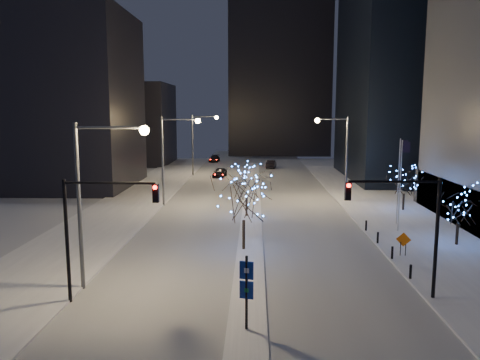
{
  "coord_description": "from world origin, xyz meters",
  "views": [
    {
      "loc": [
        0.37,
        -24.65,
        10.66
      ],
      "look_at": [
        -0.89,
        13.44,
        5.0
      ],
      "focal_mm": 35.0,
      "sensor_mm": 36.0,
      "label": 1
    }
  ],
  "objects_px": {
    "car_near": "(220,173)",
    "wayfinding_sign": "(247,286)",
    "car_far": "(214,159)",
    "traffic_signal_east": "(409,218)",
    "street_lamp_w_far": "(199,136)",
    "car_mid": "(271,164)",
    "traffic_signal_west": "(94,220)",
    "street_lamp_w_mid": "(172,148)",
    "holiday_tree_plaza_far": "(405,181)",
    "holiday_tree_plaza_near": "(459,206)",
    "street_lamp_w_near": "(96,183)",
    "holiday_tree_median_far": "(247,182)",
    "holiday_tree_median_near": "(244,198)",
    "street_lamp_east": "(339,147)",
    "construction_sign": "(403,242)"
  },
  "relations": [
    {
      "from": "street_lamp_east",
      "to": "holiday_tree_plaza_near",
      "type": "distance_m",
      "value": 19.48
    },
    {
      "from": "car_far",
      "to": "holiday_tree_plaza_near",
      "type": "bearing_deg",
      "value": -64.48
    },
    {
      "from": "holiday_tree_median_near",
      "to": "holiday_tree_median_far",
      "type": "xyz_separation_m",
      "value": [
        0.0,
        11.46,
        -0.52
      ]
    },
    {
      "from": "street_lamp_w_near",
      "to": "car_far",
      "type": "xyz_separation_m",
      "value": [
        0.69,
        70.87,
        -5.82
      ]
    },
    {
      "from": "street_lamp_w_far",
      "to": "car_far",
      "type": "relative_size",
      "value": 2.15
    },
    {
      "from": "holiday_tree_median_far",
      "to": "car_near",
      "type": "bearing_deg",
      "value": 99.67
    },
    {
      "from": "street_lamp_east",
      "to": "traffic_signal_west",
      "type": "xyz_separation_m",
      "value": [
        -18.52,
        -30.0,
        -1.69
      ]
    },
    {
      "from": "holiday_tree_median_near",
      "to": "car_mid",
      "type": "bearing_deg",
      "value": 85.83
    },
    {
      "from": "street_lamp_w_mid",
      "to": "holiday_tree_plaza_far",
      "type": "distance_m",
      "value": 25.44
    },
    {
      "from": "car_far",
      "to": "wayfinding_sign",
      "type": "xyz_separation_m",
      "value": [
        8.22,
        -76.1,
        1.67
      ]
    },
    {
      "from": "holiday_tree_median_far",
      "to": "wayfinding_sign",
      "type": "distance_m",
      "value": 24.79
    },
    {
      "from": "traffic_signal_east",
      "to": "car_near",
      "type": "distance_m",
      "value": 51.36
    },
    {
      "from": "holiday_tree_plaza_near",
      "to": "holiday_tree_plaza_far",
      "type": "xyz_separation_m",
      "value": [
        -0.16,
        13.07,
        0.07
      ]
    },
    {
      "from": "traffic_signal_east",
      "to": "car_mid",
      "type": "height_order",
      "value": "traffic_signal_east"
    },
    {
      "from": "street_lamp_east",
      "to": "street_lamp_w_near",
      "type": "bearing_deg",
      "value": -124.19
    },
    {
      "from": "street_lamp_w_mid",
      "to": "wayfinding_sign",
      "type": "bearing_deg",
      "value": -73.57
    },
    {
      "from": "street_lamp_w_near",
      "to": "street_lamp_east",
      "type": "xyz_separation_m",
      "value": [
        19.02,
        28.0,
        -0.05
      ]
    },
    {
      "from": "car_near",
      "to": "car_mid",
      "type": "relative_size",
      "value": 0.97
    },
    {
      "from": "car_mid",
      "to": "traffic_signal_west",
      "type": "bearing_deg",
      "value": 87.18
    },
    {
      "from": "car_near",
      "to": "holiday_tree_median_far",
      "type": "relative_size",
      "value": 0.82
    },
    {
      "from": "street_lamp_w_mid",
      "to": "car_far",
      "type": "relative_size",
      "value": 2.15
    },
    {
      "from": "holiday_tree_plaza_far",
      "to": "construction_sign",
      "type": "relative_size",
      "value": 2.76
    },
    {
      "from": "traffic_signal_east",
      "to": "car_mid",
      "type": "relative_size",
      "value": 1.55
    },
    {
      "from": "car_near",
      "to": "holiday_tree_plaza_near",
      "type": "xyz_separation_m",
      "value": [
        21.75,
        -38.31,
        2.47
      ]
    },
    {
      "from": "car_near",
      "to": "holiday_tree_median_near",
      "type": "relative_size",
      "value": 0.74
    },
    {
      "from": "street_lamp_east",
      "to": "holiday_tree_plaza_far",
      "type": "height_order",
      "value": "street_lamp_east"
    },
    {
      "from": "street_lamp_w_mid",
      "to": "car_mid",
      "type": "bearing_deg",
      "value": 70.91
    },
    {
      "from": "traffic_signal_west",
      "to": "construction_sign",
      "type": "relative_size",
      "value": 4.01
    },
    {
      "from": "street_lamp_w_near",
      "to": "car_near",
      "type": "distance_m",
      "value": 48.63
    },
    {
      "from": "holiday_tree_plaza_far",
      "to": "construction_sign",
      "type": "bearing_deg",
      "value": -107.25
    },
    {
      "from": "street_lamp_east",
      "to": "holiday_tree_plaza_far",
      "type": "relative_size",
      "value": 2.08
    },
    {
      "from": "street_lamp_w_far",
      "to": "wayfinding_sign",
      "type": "bearing_deg",
      "value": -80.84
    },
    {
      "from": "car_mid",
      "to": "car_near",
      "type": "bearing_deg",
      "value": 62.48
    },
    {
      "from": "car_far",
      "to": "holiday_tree_plaza_far",
      "type": "bearing_deg",
      "value": -59.43
    },
    {
      "from": "street_lamp_east",
      "to": "traffic_signal_east",
      "type": "bearing_deg",
      "value": -92.26
    },
    {
      "from": "car_near",
      "to": "car_mid",
      "type": "xyz_separation_m",
      "value": [
        8.7,
        12.26,
        -0.01
      ]
    },
    {
      "from": "holiday_tree_plaza_near",
      "to": "wayfinding_sign",
      "type": "xyz_separation_m",
      "value": [
        -16.4,
        -15.07,
        -0.87
      ]
    },
    {
      "from": "street_lamp_w_far",
      "to": "construction_sign",
      "type": "bearing_deg",
      "value": -65.04
    },
    {
      "from": "street_lamp_w_near",
      "to": "traffic_signal_east",
      "type": "distance_m",
      "value": 17.99
    },
    {
      "from": "street_lamp_w_mid",
      "to": "holiday_tree_plaza_far",
      "type": "bearing_deg",
      "value": -4.74
    },
    {
      "from": "car_near",
      "to": "wayfinding_sign",
      "type": "bearing_deg",
      "value": -75.38
    },
    {
      "from": "street_lamp_w_mid",
      "to": "street_lamp_w_near",
      "type": "bearing_deg",
      "value": -90.0
    },
    {
      "from": "traffic_signal_east",
      "to": "holiday_tree_median_far",
      "type": "relative_size",
      "value": 1.31
    },
    {
      "from": "street_lamp_w_near",
      "to": "holiday_tree_median_near",
      "type": "relative_size",
      "value": 1.67
    },
    {
      "from": "holiday_tree_median_far",
      "to": "construction_sign",
      "type": "xyz_separation_m",
      "value": [
        11.7,
        -12.78,
        -2.39
      ]
    },
    {
      "from": "holiday_tree_plaza_near",
      "to": "holiday_tree_median_far",
      "type": "bearing_deg",
      "value": 150.15
    },
    {
      "from": "construction_sign",
      "to": "car_mid",
      "type": "bearing_deg",
      "value": 115.54
    },
    {
      "from": "car_far",
      "to": "traffic_signal_east",
      "type": "bearing_deg",
      "value": -73.01
    },
    {
      "from": "holiday_tree_plaza_near",
      "to": "wayfinding_sign",
      "type": "distance_m",
      "value": 22.29
    },
    {
      "from": "holiday_tree_median_near",
      "to": "street_lamp_east",
      "type": "bearing_deg",
      "value": 62.03
    }
  ]
}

